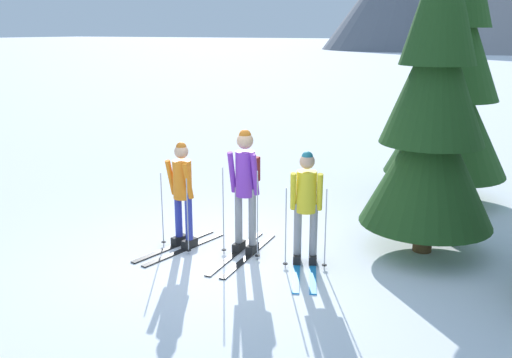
# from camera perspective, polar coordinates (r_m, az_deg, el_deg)

# --- Properties ---
(ground_plane) EXTENTS (400.00, 400.00, 0.00)m
(ground_plane) POSITION_cam_1_polar(r_m,az_deg,el_deg) (8.28, -3.36, -7.90)
(ground_plane) COLOR white
(skier_in_orange) EXTENTS (0.62, 1.67, 1.62)m
(skier_in_orange) POSITION_cam_1_polar(r_m,az_deg,el_deg) (8.43, -7.51, -1.27)
(skier_in_orange) COLOR black
(skier_in_orange) RESTS_ON ground
(skier_in_purple) EXTENTS (0.61, 1.81, 1.85)m
(skier_in_purple) POSITION_cam_1_polar(r_m,az_deg,el_deg) (8.10, -1.07, -0.48)
(skier_in_purple) COLOR black
(skier_in_purple) RESTS_ON ground
(skier_in_yellow) EXTENTS (0.96, 1.76, 1.62)m
(skier_in_yellow) POSITION_cam_1_polar(r_m,az_deg,el_deg) (7.79, 5.12, -2.38)
(skier_in_yellow) COLOR #1E84D1
(skier_in_yellow) RESTS_ON ground
(pine_tree_mid) EXTENTS (1.92, 1.92, 4.63)m
(pine_tree_mid) POSITION_cam_1_polar(r_m,az_deg,el_deg) (8.32, 17.54, 6.70)
(pine_tree_mid) COLOR #51381E
(pine_tree_mid) RESTS_ON ground
(pine_tree_far) EXTENTS (2.27, 2.27, 5.48)m
(pine_tree_far) POSITION_cam_1_polar(r_m,az_deg,el_deg) (11.15, 19.29, 10.50)
(pine_tree_far) COLOR #51381E
(pine_tree_far) RESTS_ON ground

